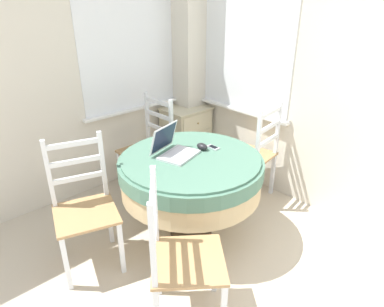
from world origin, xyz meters
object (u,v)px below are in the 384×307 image
object	(u,v)px
round_dining_table	(191,172)
dining_chair_near_right_window	(253,155)
computer_mouse	(202,147)
dining_chair_near_back_window	(149,149)
dining_chair_camera_near	(180,258)
cell_phone	(213,147)
dining_chair_left_flank	(84,208)
laptop	(174,149)
corner_cabinet	(186,136)

from	to	relation	value
round_dining_table	dining_chair_near_right_window	bearing A→B (deg)	2.07
computer_mouse	dining_chair_near_back_window	bearing A→B (deg)	88.41
dining_chair_near_right_window	dining_chair_camera_near	size ratio (longest dim) A/B	1.00
round_dining_table	cell_phone	distance (m)	0.29
dining_chair_left_flank	dining_chair_camera_near	bearing A→B (deg)	-78.69
laptop	dining_chair_near_back_window	world-z (taller)	dining_chair_near_back_window
round_dining_table	dining_chair_camera_near	xyz separation A→B (m)	(-0.62, -0.58, -0.12)
round_dining_table	computer_mouse	world-z (taller)	computer_mouse
dining_chair_left_flank	round_dining_table	bearing A→B (deg)	-19.93
computer_mouse	dining_chair_left_flank	distance (m)	1.03
cell_phone	dining_chair_near_back_window	world-z (taller)	dining_chair_near_back_window
corner_cabinet	dining_chair_near_back_window	bearing A→B (deg)	-163.84
dining_chair_near_back_window	corner_cabinet	xyz separation A→B (m)	(0.68, 0.20, -0.11)
dining_chair_camera_near	round_dining_table	bearing A→B (deg)	43.14
corner_cabinet	cell_phone	bearing A→B (deg)	-120.71
dining_chair_camera_near	corner_cabinet	xyz separation A→B (m)	(1.48, 1.61, -0.11)
dining_chair_near_back_window	dining_chair_near_right_window	world-z (taller)	same
round_dining_table	dining_chair_near_right_window	xyz separation A→B (m)	(0.84, 0.03, -0.12)
cell_phone	dining_chair_near_right_window	size ratio (longest dim) A/B	0.11
computer_mouse	dining_chair_near_right_window	size ratio (longest dim) A/B	0.11
dining_chair_near_back_window	dining_chair_left_flank	world-z (taller)	same
dining_chair_camera_near	dining_chair_near_right_window	bearing A→B (deg)	22.63
dining_chair_near_back_window	corner_cabinet	size ratio (longest dim) A/B	1.39
computer_mouse	corner_cabinet	bearing A→B (deg)	54.65
laptop	computer_mouse	bearing A→B (deg)	-19.61
dining_chair_camera_near	laptop	bearing A→B (deg)	52.16
round_dining_table	dining_chair_near_back_window	xyz separation A→B (m)	(0.19, 0.83, -0.12)
laptop	cell_phone	size ratio (longest dim) A/B	3.42
dining_chair_near_right_window	corner_cabinet	distance (m)	1.00
computer_mouse	dining_chair_left_flank	xyz separation A→B (m)	(-0.95, 0.24, -0.29)
laptop	corner_cabinet	bearing A→B (deg)	44.03
laptop	dining_chair_camera_near	xyz separation A→B (m)	(-0.55, -0.70, -0.31)
computer_mouse	dining_chair_left_flank	bearing A→B (deg)	165.60
round_dining_table	dining_chair_near_back_window	bearing A→B (deg)	77.44
laptop	dining_chair_camera_near	distance (m)	0.94
cell_phone	dining_chair_near_right_window	xyz separation A→B (m)	(0.59, 0.03, -0.27)
round_dining_table	laptop	distance (m)	0.24
laptop	cell_phone	bearing A→B (deg)	-20.65
dining_chair_near_back_window	dining_chair_near_right_window	xyz separation A→B (m)	(0.66, -0.80, 0.00)
dining_chair_near_back_window	dining_chair_camera_near	bearing A→B (deg)	-119.66
dining_chair_near_right_window	corner_cabinet	bearing A→B (deg)	88.99
laptop	dining_chair_left_flank	world-z (taller)	dining_chair_left_flank
cell_phone	dining_chair_near_right_window	world-z (taller)	dining_chair_near_right_window
dining_chair_near_back_window	corner_cabinet	distance (m)	0.71
cell_phone	dining_chair_near_back_window	distance (m)	0.87
dining_chair_near_back_window	laptop	bearing A→B (deg)	-109.93
laptop	dining_chair_near_right_window	xyz separation A→B (m)	(0.91, -0.09, -0.31)
cell_phone	dining_chair_left_flank	xyz separation A→B (m)	(-1.04, 0.28, -0.27)
dining_chair_near_right_window	dining_chair_camera_near	bearing A→B (deg)	-157.37
computer_mouse	dining_chair_near_right_window	world-z (taller)	dining_chair_near_right_window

